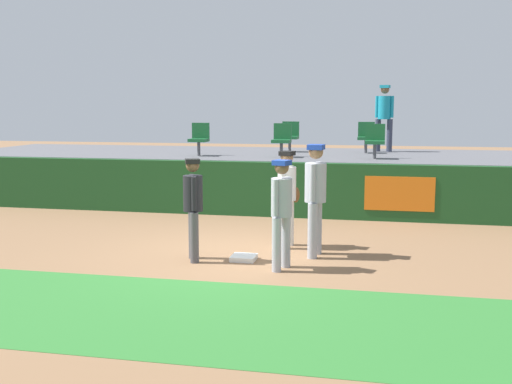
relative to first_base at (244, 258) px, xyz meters
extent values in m
plane|color=#846042|center=(-0.29, 0.17, -0.04)|extent=(60.00, 60.00, 0.00)
cube|color=#2D722D|center=(-0.29, -2.71, -0.04)|extent=(18.00, 2.80, 0.01)
cube|color=white|center=(0.00, 0.00, 0.00)|extent=(0.40, 0.40, 0.08)
cylinder|color=white|center=(0.58, 1.24, 0.39)|extent=(0.15, 0.15, 0.85)
cylinder|color=white|center=(0.51, 0.94, 0.39)|extent=(0.15, 0.15, 0.85)
cylinder|color=white|center=(0.54, 1.09, 1.11)|extent=(0.40, 0.40, 0.60)
sphere|color=#8C6647|center=(0.54, 1.09, 1.58)|extent=(0.22, 0.22, 0.22)
cube|color=black|center=(0.54, 1.09, 1.66)|extent=(0.28, 0.28, 0.08)
cylinder|color=white|center=(0.59, 1.29, 1.13)|extent=(0.09, 0.09, 0.56)
cylinder|color=white|center=(0.49, 0.90, 1.13)|extent=(0.09, 0.09, 0.56)
ellipsoid|color=brown|center=(0.69, 1.26, 0.89)|extent=(0.17, 0.22, 0.28)
cylinder|color=#9EA3AD|center=(1.14, 0.69, 0.43)|extent=(0.16, 0.16, 0.93)
cylinder|color=#9EA3AD|center=(1.09, 0.35, 0.43)|extent=(0.16, 0.16, 0.93)
cylinder|color=#9EA3AD|center=(1.12, 0.52, 1.22)|extent=(0.40, 0.40, 0.66)
sphere|color=#8C6647|center=(1.12, 0.52, 1.73)|extent=(0.24, 0.24, 0.24)
cube|color=#193899|center=(1.12, 0.52, 1.81)|extent=(0.29, 0.29, 0.09)
cylinder|color=#9EA3AD|center=(1.15, 0.74, 1.24)|extent=(0.10, 0.10, 0.61)
cylinder|color=#9EA3AD|center=(1.09, 0.31, 1.24)|extent=(0.10, 0.10, 0.61)
cylinder|color=#9EA3AD|center=(0.75, -0.28, 0.38)|extent=(0.14, 0.14, 0.84)
cylinder|color=#9EA3AD|center=(0.65, -0.57, 0.38)|extent=(0.14, 0.14, 0.84)
cylinder|color=#9EA3AD|center=(0.70, -0.43, 1.10)|extent=(0.41, 0.41, 0.59)
sphere|color=brown|center=(0.70, -0.43, 1.56)|extent=(0.22, 0.22, 0.22)
cube|color=#193899|center=(0.70, -0.43, 1.63)|extent=(0.29, 0.29, 0.08)
cylinder|color=#9EA3AD|center=(0.76, -0.24, 1.12)|extent=(0.09, 0.09, 0.55)
cylinder|color=#9EA3AD|center=(0.63, -0.61, 1.12)|extent=(0.09, 0.09, 0.55)
cylinder|color=#4C4C51|center=(-0.86, -0.04, 0.37)|extent=(0.14, 0.14, 0.83)
cylinder|color=#4C4C51|center=(-0.75, -0.31, 0.37)|extent=(0.14, 0.14, 0.83)
cylinder|color=black|center=(-0.81, -0.18, 1.08)|extent=(0.42, 0.42, 0.58)
sphere|color=brown|center=(-0.81, -0.18, 1.53)|extent=(0.22, 0.22, 0.22)
cube|color=black|center=(-0.81, -0.18, 1.61)|extent=(0.30, 0.30, 0.08)
cylinder|color=black|center=(-0.88, 0.00, 1.10)|extent=(0.08, 0.08, 0.55)
cylinder|color=black|center=(-0.73, -0.35, 1.10)|extent=(0.08, 0.08, 0.55)
cube|color=#19471E|center=(-0.29, 4.04, 0.59)|extent=(18.00, 0.24, 1.26)
cube|color=orange|center=(2.59, 3.92, 0.59)|extent=(1.50, 0.02, 0.75)
cube|color=#59595E|center=(-0.29, 6.61, 0.59)|extent=(18.00, 4.80, 1.26)
cylinder|color=#4C4C51|center=(-0.33, 7.21, 1.42)|extent=(0.08, 0.08, 0.40)
cube|color=#19592D|center=(-0.33, 7.21, 1.62)|extent=(0.47, 0.44, 0.08)
cube|color=#19592D|center=(-0.33, 7.40, 1.86)|extent=(0.47, 0.06, 0.40)
cylinder|color=#4C4C51|center=(1.76, 7.21, 1.42)|extent=(0.08, 0.08, 0.40)
cube|color=#19592D|center=(1.76, 7.21, 1.62)|extent=(0.45, 0.44, 0.08)
cube|color=#19592D|center=(1.76, 7.40, 1.86)|extent=(0.45, 0.06, 0.40)
cylinder|color=#4C4C51|center=(2.02, 5.41, 1.42)|extent=(0.08, 0.08, 0.40)
cube|color=#19592D|center=(2.02, 5.41, 1.62)|extent=(0.47, 0.44, 0.08)
cube|color=#19592D|center=(2.02, 5.60, 1.86)|extent=(0.47, 0.06, 0.40)
cylinder|color=#4C4C51|center=(-0.27, 5.41, 1.42)|extent=(0.08, 0.08, 0.40)
cube|color=#19592D|center=(-0.27, 5.41, 1.62)|extent=(0.45, 0.44, 0.08)
cube|color=#19592D|center=(-0.27, 5.60, 1.86)|extent=(0.45, 0.06, 0.40)
cylinder|color=#4C4C51|center=(-2.42, 5.41, 1.42)|extent=(0.08, 0.08, 0.40)
cube|color=#19592D|center=(-2.42, 5.41, 1.62)|extent=(0.46, 0.44, 0.08)
cube|color=#19592D|center=(-2.42, 5.60, 1.86)|extent=(0.46, 0.06, 0.40)
cylinder|color=#33384C|center=(2.39, 7.82, 1.67)|extent=(0.15, 0.15, 0.91)
cylinder|color=#33384C|center=(2.07, 7.90, 1.67)|extent=(0.15, 0.15, 0.91)
cylinder|color=teal|center=(2.23, 7.86, 2.44)|extent=(0.42, 0.42, 0.64)
sphere|color=brown|center=(2.23, 7.86, 2.94)|extent=(0.24, 0.24, 0.24)
cube|color=teal|center=(2.23, 7.86, 3.02)|extent=(0.30, 0.30, 0.08)
cylinder|color=teal|center=(2.44, 7.81, 2.46)|extent=(0.09, 0.09, 0.60)
cylinder|color=teal|center=(2.03, 7.91, 2.46)|extent=(0.09, 0.09, 0.60)
camera|label=1|loc=(2.17, -9.49, 2.49)|focal=42.42mm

